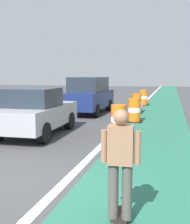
% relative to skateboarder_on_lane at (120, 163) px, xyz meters
% --- Properties ---
extents(ground_plane, '(100.00, 100.00, 0.00)m').
position_rel_skateboarder_on_lane_xyz_m(ground_plane, '(-2.26, 0.98, -0.91)').
color(ground_plane, '#424244').
extents(bike_lane_strip, '(2.50, 80.00, 0.01)m').
position_rel_skateboarder_on_lane_xyz_m(bike_lane_strip, '(0.14, 12.98, -0.91)').
color(bike_lane_strip, '#286B51').
rests_on(bike_lane_strip, ground).
extents(lane_divider_stripe, '(0.20, 80.00, 0.01)m').
position_rel_skateboarder_on_lane_xyz_m(lane_divider_stripe, '(-1.36, 12.98, -0.91)').
color(lane_divider_stripe, silver).
rests_on(lane_divider_stripe, ground).
extents(skateboarder_on_lane, '(0.57, 0.81, 1.69)m').
position_rel_skateboarder_on_lane_xyz_m(skateboarder_on_lane, '(0.00, 0.00, 0.00)').
color(skateboarder_on_lane, black).
rests_on(skateboarder_on_lane, ground).
extents(parked_sedan_nearest, '(2.01, 4.15, 1.70)m').
position_rel_skateboarder_on_lane_xyz_m(parked_sedan_nearest, '(-4.06, 5.42, -0.08)').
color(parked_sedan_nearest, '#9EA0A5').
rests_on(parked_sedan_nearest, ground).
extents(parked_suv_second, '(1.99, 4.64, 2.04)m').
position_rel_skateboarder_on_lane_xyz_m(parked_suv_second, '(-3.85, 11.60, 0.12)').
color(parked_suv_second, navy).
rests_on(parked_suv_second, ground).
extents(traffic_barrel_front, '(0.73, 0.73, 1.09)m').
position_rel_skateboarder_on_lane_xyz_m(traffic_barrel_front, '(-1.16, 6.25, -0.38)').
color(traffic_barrel_front, orange).
rests_on(traffic_barrel_front, ground).
extents(traffic_barrel_mid, '(0.73, 0.73, 1.09)m').
position_rel_skateboarder_on_lane_xyz_m(traffic_barrel_mid, '(-0.97, 9.19, -0.38)').
color(traffic_barrel_mid, orange).
rests_on(traffic_barrel_mid, ground).
extents(traffic_barrel_back, '(0.73, 0.73, 1.09)m').
position_rel_skateboarder_on_lane_xyz_m(traffic_barrel_back, '(-1.26, 12.49, -0.38)').
color(traffic_barrel_back, orange).
rests_on(traffic_barrel_back, ground).
extents(traffic_barrel_far, '(0.73, 0.73, 1.09)m').
position_rel_skateboarder_on_lane_xyz_m(traffic_barrel_far, '(-1.26, 16.75, -0.38)').
color(traffic_barrel_far, orange).
rests_on(traffic_barrel_far, ground).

